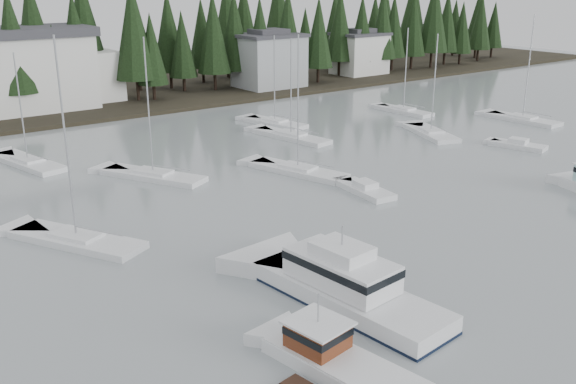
% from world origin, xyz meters
% --- Properties ---
extents(far_shore_land, '(240.00, 54.00, 1.00)m').
position_xyz_m(far_shore_land, '(0.00, 97.00, 0.00)').
color(far_shore_land, black).
rests_on(far_shore_land, ground).
extents(conifer_treeline, '(200.00, 22.00, 20.00)m').
position_xyz_m(conifer_treeline, '(0.00, 86.00, 0.00)').
color(conifer_treeline, black).
rests_on(conifer_treeline, ground).
extents(house_east_a, '(10.60, 8.48, 9.25)m').
position_xyz_m(house_east_a, '(36.00, 78.00, 4.90)').
color(house_east_a, '#999EA0').
rests_on(house_east_a, ground).
extents(house_east_b, '(9.54, 7.42, 8.25)m').
position_xyz_m(house_east_b, '(58.00, 80.00, 4.40)').
color(house_east_b, silver).
rests_on(house_east_b, ground).
extents(harbor_inn, '(29.50, 11.50, 10.90)m').
position_xyz_m(harbor_inn, '(-2.96, 82.34, 5.78)').
color(harbor_inn, silver).
rests_on(harbor_inn, ground).
extents(lobster_boat_brown, '(5.02, 8.59, 4.09)m').
position_xyz_m(lobster_boat_brown, '(-7.94, 11.01, 0.47)').
color(lobster_boat_brown, white).
rests_on(lobster_boat_brown, ground).
extents(cabin_cruiser_center, '(5.03, 12.75, 5.35)m').
position_xyz_m(cabin_cruiser_center, '(-3.04, 15.76, 0.80)').
color(cabin_cruiser_center, white).
rests_on(cabin_cruiser_center, ground).
extents(sailboat_0, '(5.41, 10.48, 13.36)m').
position_xyz_m(sailboat_0, '(10.48, 37.59, 0.07)').
color(sailboat_0, white).
rests_on(sailboat_0, ground).
extents(sailboat_2, '(4.33, 9.36, 11.53)m').
position_xyz_m(sailboat_2, '(21.03, 55.85, 0.06)').
color(sailboat_2, white).
rests_on(sailboat_2, ground).
extents(sailboat_3, '(4.16, 10.81, 11.82)m').
position_xyz_m(sailboat_3, '(18.31, 48.92, 0.06)').
color(sailboat_3, white).
rests_on(sailboat_3, ground).
extents(sailboat_4, '(2.72, 8.96, 11.84)m').
position_xyz_m(sailboat_4, '(39.64, 51.43, 0.07)').
color(sailboat_4, white).
rests_on(sailboat_4, ground).
extents(sailboat_5, '(4.94, 10.70, 11.51)m').
position_xyz_m(sailboat_5, '(-9.10, 55.85, 0.05)').
color(sailboat_5, white).
rests_on(sailboat_5, ground).
extents(sailboat_6, '(7.33, 10.37, 14.73)m').
position_xyz_m(sailboat_6, '(-12.21, 33.52, 0.07)').
color(sailboat_6, white).
rests_on(sailboat_6, ground).
extents(sailboat_7, '(6.19, 9.62, 12.16)m').
position_xyz_m(sailboat_7, '(32.43, 40.30, 0.06)').
color(sailboat_7, white).
rests_on(sailboat_7, ground).
extents(sailboat_8, '(3.08, 9.80, 13.85)m').
position_xyz_m(sailboat_8, '(47.81, 38.33, 0.07)').
color(sailboat_8, white).
rests_on(sailboat_8, ground).
extents(sailboat_9, '(7.14, 10.38, 13.29)m').
position_xyz_m(sailboat_9, '(-1.19, 44.34, 0.07)').
color(sailboat_9, white).
rests_on(sailboat_9, ground).
extents(runabout_1, '(2.89, 6.26, 1.42)m').
position_xyz_m(runabout_1, '(11.51, 29.48, 0.13)').
color(runabout_1, white).
rests_on(runabout_1, ground).
extents(runabout_2, '(3.63, 6.22, 1.42)m').
position_xyz_m(runabout_2, '(35.47, 30.65, 0.13)').
color(runabout_2, white).
rests_on(runabout_2, ground).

